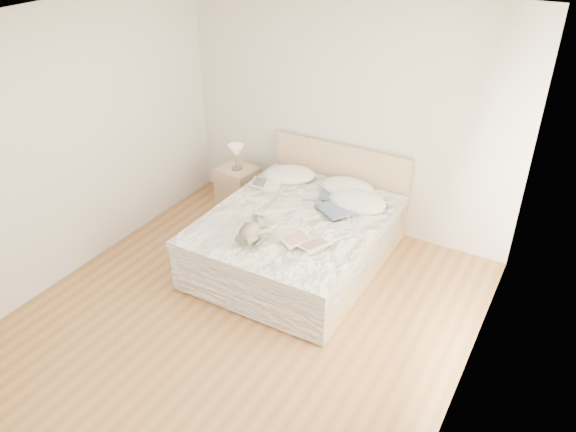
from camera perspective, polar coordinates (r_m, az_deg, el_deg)
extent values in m
cube|color=brown|center=(5.40, -5.09, -10.80)|extent=(4.00, 4.50, 0.00)
cube|color=white|center=(4.15, -6.86, 18.43)|extent=(4.00, 4.50, 0.00)
cube|color=beige|center=(6.42, 5.86, 10.27)|extent=(4.00, 0.02, 2.70)
cube|color=beige|center=(5.92, -22.04, 6.35)|extent=(0.02, 4.50, 2.70)
cube|color=beige|center=(3.97, 18.68, -5.11)|extent=(0.02, 4.50, 2.70)
cube|color=white|center=(4.17, 19.70, -1.81)|extent=(0.02, 1.30, 1.10)
cube|color=tan|center=(6.11, 0.94, -3.92)|extent=(1.68, 2.08, 0.20)
cube|color=white|center=(5.97, 0.95, -1.95)|extent=(1.60, 2.00, 0.30)
cube|color=white|center=(5.83, 0.73, -0.60)|extent=(1.72, 2.05, 0.10)
cube|color=tan|center=(6.71, 5.27, 3.29)|extent=(1.70, 0.06, 1.00)
cube|color=tan|center=(7.07, -5.08, 2.79)|extent=(0.50, 0.45, 0.56)
cylinder|color=#524B47|center=(6.93, -5.19, 4.89)|extent=(0.14, 0.14, 0.02)
cylinder|color=#443F38|center=(6.89, -5.23, 5.68)|extent=(0.03, 0.03, 0.19)
cone|color=beige|center=(6.84, -5.28, 6.63)|extent=(0.25, 0.25, 0.14)
ellipsoid|color=white|center=(6.57, 0.11, 4.20)|extent=(0.75, 0.68, 0.18)
ellipsoid|color=white|center=(6.32, 6.12, 2.85)|extent=(0.62, 0.44, 0.18)
ellipsoid|color=silver|center=(6.06, 7.08, 1.52)|extent=(0.65, 0.46, 0.19)
cube|color=white|center=(6.37, -2.23, 3.18)|extent=(0.42, 0.35, 0.03)
cube|color=#F9EFCC|center=(5.35, 1.75, -2.65)|extent=(0.49, 0.42, 0.03)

